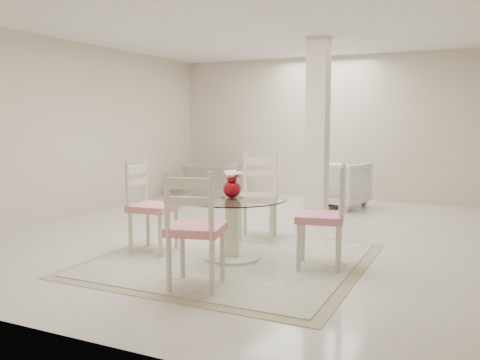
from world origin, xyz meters
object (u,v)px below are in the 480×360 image
at_px(dining_chair_north, 259,190).
at_px(recliner_taupe, 213,180).
at_px(dining_chair_east, 328,209).
at_px(dining_chair_west, 147,199).
at_px(dining_chair_south, 194,221).
at_px(red_vase, 232,184).
at_px(side_table, 323,192).
at_px(dining_table, 232,228).
at_px(armchair_white, 339,184).
at_px(column, 318,130).

relative_size(dining_chair_north, recliner_taupe, 1.21).
distance_m(dining_chair_east, dining_chair_west, 2.05).
bearing_deg(dining_chair_south, recliner_taupe, -77.33).
bearing_deg(dining_chair_west, red_vase, -88.63).
xyz_separation_m(dining_chair_west, side_table, (0.98, 3.80, -0.35)).
relative_size(dining_chair_south, side_table, 2.11).
bearing_deg(side_table, recliner_taupe, 173.73).
distance_m(dining_table, armchair_white, 3.80).
bearing_deg(dining_chair_north, red_vase, -98.25).
bearing_deg(column, dining_chair_north, -101.14).
bearing_deg(red_vase, side_table, 90.62).
xyz_separation_m(dining_chair_west, recliner_taupe, (-1.34, 4.05, -0.29)).
distance_m(dining_chair_east, dining_chair_north, 1.45).
distance_m(dining_chair_east, side_table, 3.74).
xyz_separation_m(column, dining_chair_west, (-1.19, -2.65, -0.74)).
distance_m(dining_chair_south, armchair_white, 4.82).
bearing_deg(dining_chair_west, dining_chair_south, -133.31).
bearing_deg(dining_chair_east, side_table, -175.38).
height_order(dining_chair_south, side_table, dining_chair_south).
xyz_separation_m(column, red_vase, (-0.17, -2.54, -0.52)).
bearing_deg(red_vase, recliner_taupe, 120.93).
relative_size(dining_chair_west, dining_chair_south, 0.97).
bearing_deg(side_table, red_vase, -89.38).
bearing_deg(dining_chair_north, column, 63.59).
bearing_deg(armchair_white, recliner_taupe, 10.62).
height_order(dining_chair_east, dining_chair_west, dining_chair_east).
height_order(red_vase, side_table, red_vase).
bearing_deg(column, side_table, 100.61).
bearing_deg(armchair_white, column, 102.42).
height_order(dining_table, recliner_taupe, dining_table).
xyz_separation_m(dining_chair_south, armchair_white, (0.08, 4.81, -0.23)).
bearing_deg(side_table, dining_chair_north, -91.85).
bearing_deg(dining_chair_east, dining_chair_west, -95.44).
bearing_deg(armchair_white, dining_chair_east, 116.32).
bearing_deg(dining_chair_south, side_table, -101.96).
bearing_deg(column, dining_chair_east, -70.81).
xyz_separation_m(red_vase, dining_chair_east, (1.02, 0.12, -0.21)).
bearing_deg(dining_chair_north, dining_table, -98.30).
bearing_deg(column, recliner_taupe, 151.14).
relative_size(red_vase, dining_chair_north, 0.25).
height_order(dining_chair_west, side_table, dining_chair_west).
xyz_separation_m(red_vase, side_table, (-0.04, 3.69, -0.57)).
relative_size(column, dining_chair_east, 2.31).
distance_m(dining_table, red_vase, 0.48).
distance_m(recliner_taupe, armchair_white, 2.57).
height_order(dining_chair_north, side_table, dining_chair_north).
bearing_deg(dining_table, red_vase, -18.43).
relative_size(dining_chair_east, dining_chair_north, 0.98).
height_order(column, dining_table, column).
relative_size(column, recliner_taupe, 2.74).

